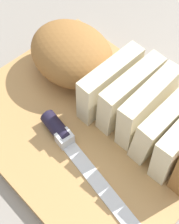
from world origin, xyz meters
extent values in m
plane|color=gray|center=(0.00, 0.00, 0.00)|extent=(3.00, 3.00, 0.00)
cube|color=tan|center=(0.00, 0.00, 0.01)|extent=(0.38, 0.30, 0.02)
ellipsoid|color=#996633|center=(-0.10, 0.05, 0.06)|extent=(0.15, 0.13, 0.08)
cube|color=beige|center=(-0.01, 0.05, 0.06)|extent=(0.03, 0.12, 0.08)
cube|color=beige|center=(0.02, 0.06, 0.06)|extent=(0.03, 0.12, 0.09)
cube|color=beige|center=(0.06, 0.06, 0.06)|extent=(0.04, 0.12, 0.08)
cube|color=beige|center=(0.09, 0.06, 0.06)|extent=(0.04, 0.12, 0.09)
cube|color=silver|center=(0.12, -0.06, 0.02)|extent=(0.24, 0.05, 0.00)
cylinder|color=black|center=(-0.02, -0.05, 0.03)|extent=(0.06, 0.03, 0.02)
cube|color=silver|center=(0.00, -0.05, 0.03)|extent=(0.02, 0.02, 0.02)
sphere|color=tan|center=(-0.01, 0.07, 0.02)|extent=(0.01, 0.01, 0.01)
sphere|color=tan|center=(-0.01, -0.03, 0.02)|extent=(0.01, 0.01, 0.01)
sphere|color=tan|center=(0.02, 0.01, 0.02)|extent=(0.01, 0.01, 0.01)
sphere|color=tan|center=(-0.03, 0.04, 0.02)|extent=(0.01, 0.01, 0.01)
camera|label=1|loc=(0.20, -0.19, 0.46)|focal=54.26mm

